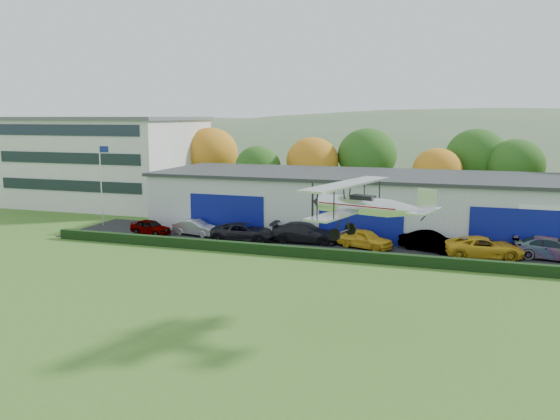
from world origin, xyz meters
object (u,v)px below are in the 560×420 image
(car_4, at_px, (365,239))
(car_6, at_px, (484,247))
(hangar, at_px, (373,202))
(car_5, at_px, (429,241))
(car_2, at_px, (243,232))
(car_3, at_px, (305,233))
(car_0, at_px, (151,227))
(office_block, at_px, (110,160))
(car_7, at_px, (553,249))
(flagpole, at_px, (102,177))
(car_1, at_px, (196,227))
(biplane, at_px, (364,204))

(car_4, xyz_separation_m, car_6, (9.01, -0.34, 0.02))
(hangar, height_order, car_5, hangar)
(car_2, bearing_deg, car_3, -87.05)
(car_0, xyz_separation_m, car_2, (8.91, 0.04, 0.10))
(office_block, xyz_separation_m, car_3, (28.51, -13.95, -4.34))
(car_6, bearing_deg, office_block, 60.88)
(car_6, bearing_deg, car_5, 66.37)
(car_3, height_order, car_7, car_3)
(car_6, bearing_deg, hangar, 41.00)
(flagpole, xyz_separation_m, car_1, (10.41, -1.22, -4.05))
(car_1, height_order, car_2, car_2)
(flagpole, xyz_separation_m, car_3, (20.40, -0.95, -3.91))
(car_2, bearing_deg, hangar, -59.85)
(biplane, bearing_deg, hangar, 113.29)
(hangar, height_order, car_3, hangar)
(car_6, bearing_deg, car_0, 80.73)
(hangar, height_order, car_4, hangar)
(car_0, xyz_separation_m, car_5, (24.08, 1.30, 0.10))
(car_3, bearing_deg, car_4, -98.87)
(office_block, height_order, car_7, office_block)
(car_0, relative_size, car_3, 0.69)
(car_0, relative_size, car_4, 0.86)
(car_3, xyz_separation_m, car_4, (5.13, -0.57, -0.06))
(car_0, xyz_separation_m, car_7, (32.94, 1.38, 0.15))
(car_6, height_order, car_7, car_7)
(car_2, height_order, car_6, car_6)
(car_0, height_order, biplane, biplane)
(office_block, relative_size, car_4, 4.57)
(car_0, height_order, car_5, car_5)
(car_2, xyz_separation_m, car_4, (10.21, 0.61, 0.01))
(car_2, bearing_deg, office_block, 46.97)
(office_block, height_order, car_1, office_block)
(office_block, relative_size, car_3, 3.62)
(flagpole, relative_size, car_2, 1.46)
(car_7, bearing_deg, flagpole, 97.99)
(car_0, relative_size, car_6, 0.69)
(car_1, bearing_deg, flagpole, 92.66)
(car_1, relative_size, car_3, 0.73)
(car_4, relative_size, biplane, 0.59)
(car_4, bearing_deg, car_6, -72.65)
(office_block, relative_size, flagpole, 2.57)
(car_2, height_order, car_5, car_5)
(hangar, relative_size, car_6, 7.18)
(car_2, relative_size, car_5, 1.18)
(car_4, bearing_deg, car_5, -63.11)
(office_block, bearing_deg, car_7, -16.21)
(car_1, xyz_separation_m, car_5, (20.10, 0.34, 0.07))
(car_2, bearing_deg, flagpole, 71.89)
(car_5, bearing_deg, hangar, 59.85)
(flagpole, height_order, car_5, flagpole)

